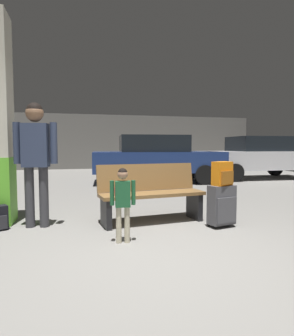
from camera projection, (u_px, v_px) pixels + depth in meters
ground_plane at (111, 199)px, 6.95m from camera, size 18.00×18.00×0.10m
garage_back_wall at (90, 142)px, 15.43m from camera, size 18.00×0.12×2.80m
bench at (151, 193)px, 4.60m from camera, size 1.65×0.71×0.89m
suitcase at (222, 205)px, 4.30m from camera, size 0.42×0.30×0.60m
backpack_bright at (222, 174)px, 4.27m from camera, size 0.32×0.27×0.34m
child at (123, 197)px, 3.58m from camera, size 0.31×0.19×0.91m
adult at (36, 151)px, 4.25m from camera, size 0.60×0.26×1.78m
parked_car_near at (156, 157)px, 9.65m from camera, size 4.25×2.12×1.51m
parked_car_side at (258, 156)px, 10.82m from camera, size 4.16×1.92×1.51m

